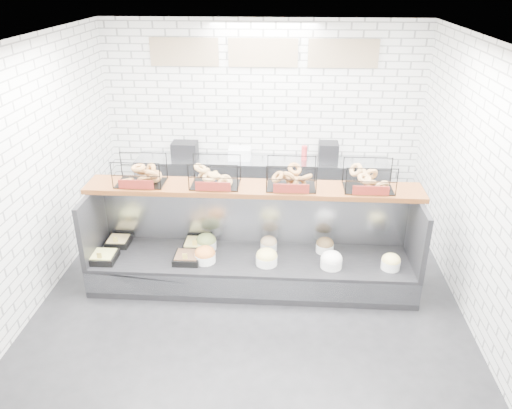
{
  "coord_description": "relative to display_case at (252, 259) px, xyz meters",
  "views": [
    {
      "loc": [
        0.39,
        -5.02,
        3.66
      ],
      "look_at": [
        0.04,
        0.45,
        1.05
      ],
      "focal_mm": 35.0,
      "sensor_mm": 36.0,
      "label": 1
    }
  ],
  "objects": [
    {
      "name": "room_shell",
      "position": [
        0.01,
        0.26,
        1.73
      ],
      "size": [
        5.02,
        5.51,
        3.01
      ],
      "color": "white",
      "rests_on": "ground"
    },
    {
      "name": "ground",
      "position": [
        0.01,
        -0.34,
        -0.33
      ],
      "size": [
        5.5,
        5.5,
        0.0
      ],
      "primitive_type": "plane",
      "color": "black",
      "rests_on": "ground"
    },
    {
      "name": "bagel_shelf",
      "position": [
        0.0,
        0.18,
        1.05
      ],
      "size": [
        4.1,
        0.5,
        0.4
      ],
      "color": "#4F2811",
      "rests_on": "display_case"
    },
    {
      "name": "display_case",
      "position": [
        0.0,
        0.0,
        0.0
      ],
      "size": [
        4.0,
        0.9,
        1.2
      ],
      "color": "black",
      "rests_on": "ground"
    },
    {
      "name": "prep_counter",
      "position": [
        0.0,
        2.09,
        0.14
      ],
      "size": [
        4.0,
        0.6,
        1.2
      ],
      "color": "#93969B",
      "rests_on": "ground"
    }
  ]
}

